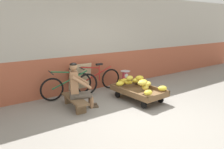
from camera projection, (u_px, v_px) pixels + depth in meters
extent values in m
plane|color=gray|center=(146.00, 118.00, 4.82)|extent=(80.00, 80.00, 0.00)
cube|color=#A35138|center=(86.00, 72.00, 6.84)|extent=(16.00, 0.30, 1.11)
cube|color=#A8A399|center=(85.00, 24.00, 6.50)|extent=(16.00, 0.30, 1.81)
cube|color=brown|center=(138.00, 92.00, 5.90)|extent=(0.92, 1.48, 0.05)
cube|color=brown|center=(128.00, 92.00, 5.64)|extent=(0.12, 1.44, 0.10)
cube|color=brown|center=(149.00, 87.00, 6.12)|extent=(0.12, 1.44, 0.10)
cube|color=brown|center=(122.00, 84.00, 6.42)|extent=(0.84, 0.09, 0.10)
cube|color=brown|center=(159.00, 96.00, 5.35)|extent=(0.84, 0.09, 0.10)
cylinder|color=black|center=(118.00, 94.00, 6.13)|extent=(0.06, 0.18, 0.18)
cylinder|color=black|center=(134.00, 90.00, 6.51)|extent=(0.06, 0.18, 0.18)
cylinder|color=black|center=(144.00, 105.00, 5.36)|extent=(0.06, 0.18, 0.18)
cylinder|color=black|center=(160.00, 99.00, 5.74)|extent=(0.06, 0.18, 0.18)
ellipsoid|color=gold|center=(128.00, 82.00, 6.15)|extent=(0.30, 0.27, 0.13)
ellipsoid|color=gold|center=(124.00, 81.00, 6.29)|extent=(0.29, 0.26, 0.13)
ellipsoid|color=yellow|center=(145.00, 87.00, 5.67)|extent=(0.30, 0.29, 0.13)
ellipsoid|color=gold|center=(148.00, 93.00, 5.23)|extent=(0.27, 0.23, 0.13)
ellipsoid|color=yellow|center=(148.00, 84.00, 5.97)|extent=(0.30, 0.28, 0.13)
ellipsoid|color=yellow|center=(120.00, 83.00, 6.01)|extent=(0.26, 0.21, 0.13)
ellipsoid|color=yellow|center=(162.00, 88.00, 5.56)|extent=(0.28, 0.24, 0.13)
ellipsoid|color=yellow|center=(136.00, 80.00, 6.33)|extent=(0.28, 0.24, 0.13)
ellipsoid|color=gold|center=(130.00, 78.00, 6.06)|extent=(0.29, 0.25, 0.13)
ellipsoid|color=gold|center=(140.00, 78.00, 6.07)|extent=(0.28, 0.24, 0.13)
ellipsoid|color=yellow|center=(143.00, 82.00, 5.69)|extent=(0.29, 0.26, 0.13)
ellipsoid|color=yellow|center=(142.00, 83.00, 5.55)|extent=(0.29, 0.25, 0.13)
cube|color=brown|center=(75.00, 99.00, 5.34)|extent=(0.38, 1.12, 0.05)
cube|color=brown|center=(69.00, 99.00, 5.69)|extent=(0.25, 0.10, 0.22)
cube|color=brown|center=(81.00, 109.00, 5.05)|extent=(0.25, 0.10, 0.22)
cylinder|color=#9E704C|center=(90.00, 100.00, 5.55)|extent=(0.10, 0.10, 0.27)
cube|color=#4C3D2D|center=(93.00, 104.00, 5.59)|extent=(0.24, 0.16, 0.04)
cylinder|color=brown|center=(82.00, 94.00, 5.45)|extent=(0.42, 0.26, 0.13)
cylinder|color=#9E704C|center=(92.00, 103.00, 5.38)|extent=(0.10, 0.10, 0.27)
cube|color=#4C3D2D|center=(94.00, 107.00, 5.42)|extent=(0.24, 0.16, 0.04)
cylinder|color=brown|center=(83.00, 96.00, 5.28)|extent=(0.42, 0.26, 0.13)
cube|color=brown|center=(75.00, 95.00, 5.31)|extent=(0.30, 0.34, 0.14)
cube|color=#9E704C|center=(74.00, 82.00, 5.24)|extent=(0.28, 0.36, 0.52)
cylinder|color=#9E704C|center=(80.00, 78.00, 5.46)|extent=(0.47, 0.24, 0.36)
cylinder|color=#9E704C|center=(82.00, 83.00, 5.08)|extent=(0.47, 0.24, 0.36)
sphere|color=#9E704C|center=(73.00, 67.00, 5.15)|extent=(0.19, 0.19, 0.19)
ellipsoid|color=black|center=(73.00, 65.00, 5.14)|extent=(0.17, 0.17, 0.09)
cube|color=gold|center=(125.00, 84.00, 6.90)|extent=(0.36, 0.28, 0.30)
cylinder|color=#28282D|center=(125.00, 79.00, 6.86)|extent=(0.20, 0.20, 0.03)
cube|color=#C6384C|center=(125.00, 75.00, 6.83)|extent=(0.16, 0.10, 0.24)
cylinder|color=white|center=(126.00, 76.00, 6.79)|extent=(0.13, 0.01, 0.13)
cylinder|color=#B2B5BA|center=(125.00, 71.00, 6.80)|extent=(0.30, 0.30, 0.01)
torus|color=black|center=(52.00, 90.00, 5.82)|extent=(0.64, 0.11, 0.64)
torus|color=black|center=(87.00, 84.00, 6.31)|extent=(0.64, 0.11, 0.64)
cylinder|color=#236B3D|center=(70.00, 80.00, 6.02)|extent=(1.03, 0.13, 0.43)
cylinder|color=#236B3D|center=(73.00, 78.00, 6.06)|extent=(0.04, 0.04, 0.48)
cylinder|color=#236B3D|center=(62.00, 72.00, 5.86)|extent=(0.62, 0.09, 0.12)
cube|color=black|center=(73.00, 68.00, 5.99)|extent=(0.21, 0.12, 0.05)
cylinder|color=black|center=(51.00, 73.00, 5.71)|extent=(0.07, 0.48, 0.03)
torus|color=black|center=(81.00, 83.00, 6.40)|extent=(0.64, 0.08, 0.64)
torus|color=black|center=(111.00, 79.00, 6.93)|extent=(0.64, 0.08, 0.64)
cylinder|color=#AD231E|center=(96.00, 75.00, 6.62)|extent=(1.03, 0.08, 0.43)
cylinder|color=#AD231E|center=(99.00, 73.00, 6.66)|extent=(0.04, 0.04, 0.48)
cylinder|color=#AD231E|center=(90.00, 68.00, 6.46)|extent=(0.62, 0.06, 0.12)
cube|color=black|center=(99.00, 64.00, 6.60)|extent=(0.20, 0.11, 0.05)
cylinder|color=black|center=(81.00, 68.00, 6.29)|extent=(0.05, 0.48, 0.03)
cube|color=#C6B289|center=(80.00, 78.00, 6.52)|extent=(0.70, 0.21, 0.89)
cube|color=#3370B7|center=(138.00, 89.00, 6.58)|extent=(0.18, 0.12, 0.24)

